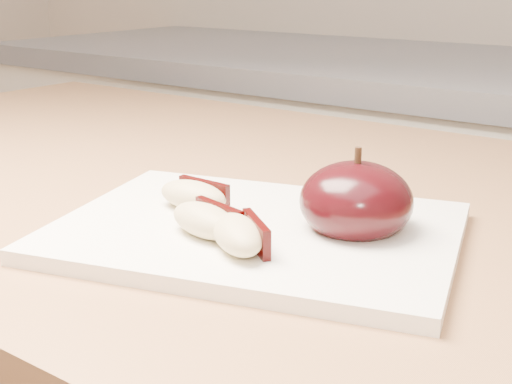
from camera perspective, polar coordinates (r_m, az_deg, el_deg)
The scene contains 5 objects.
cutting_board at distance 0.52m, azimuth 0.00°, elevation -3.22°, with size 0.29×0.21×0.01m, color white.
apple_half at distance 0.51m, azimuth 8.00°, elevation -0.74°, with size 0.09×0.09×0.07m.
apple_wedge_a at distance 0.55m, azimuth -4.96°, elevation -0.26°, with size 0.06×0.03×0.02m.
apple_wedge_b at distance 0.50m, azimuth -4.01°, elevation -2.25°, with size 0.07×0.04×0.02m.
apple_wedge_c at distance 0.47m, azimuth -1.33°, elevation -3.40°, with size 0.07×0.06×0.02m.
Camera 1 is at (0.19, -0.01, 1.09)m, focal length 50.00 mm.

